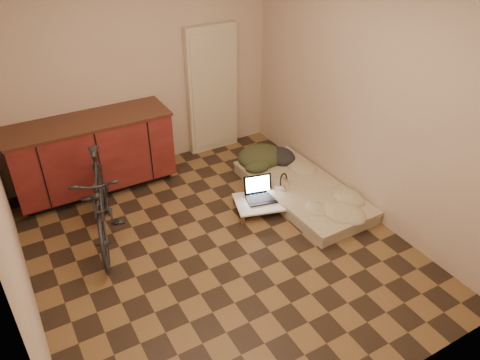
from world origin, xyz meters
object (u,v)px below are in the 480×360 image
bicycle (100,197)px  lap_desk (266,201)px  laptop (260,193)px  futon (302,190)px

bicycle → lap_desk: (1.73, -0.40, -0.41)m
bicycle → lap_desk: size_ratio=1.97×
laptop → futon: bearing=5.0°
lap_desk → laptop: (-0.03, 0.09, 0.06)m
bicycle → lap_desk: bicycle is taller
futon → lap_desk: size_ratio=2.23×
futon → lap_desk: (-0.51, -0.01, 0.03)m
laptop → bicycle: bearing=-176.5°
bicycle → futon: size_ratio=0.89×
lap_desk → futon: bearing=17.8°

